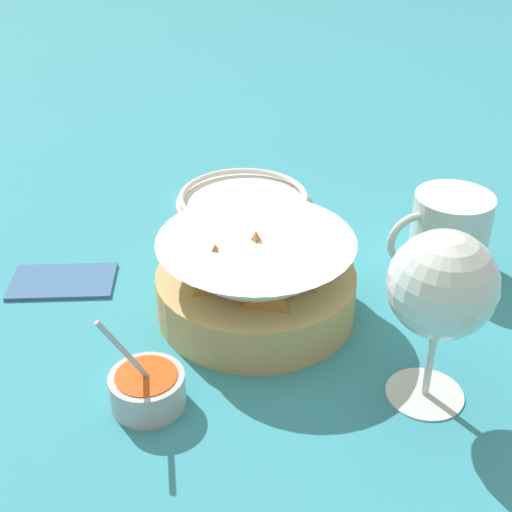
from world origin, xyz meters
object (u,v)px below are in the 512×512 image
beer_mug (448,235)px  sauce_cup (147,388)px  wine_glass (442,289)px  food_basket (257,281)px  side_plate (243,199)px

beer_mug → sauce_cup: bearing=15.3°
wine_glass → beer_mug: 0.24m
sauce_cup → wine_glass: bearing=162.0°
sauce_cup → wine_glass: size_ratio=0.61×
food_basket → beer_mug: bearing=-178.1°
food_basket → side_plate: (-0.07, -0.24, -0.03)m
wine_glass → side_plate: wine_glass is taller
side_plate → food_basket: bearing=73.3°
beer_mug → side_plate: (0.17, -0.23, -0.04)m
side_plate → sauce_cup: bearing=57.8°
food_basket → wine_glass: size_ratio=1.24×
sauce_cup → wine_glass: 0.27m
wine_glass → side_plate: bearing=-86.4°
sauce_cup → wine_glass: wine_glass is taller
beer_mug → side_plate: 0.29m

